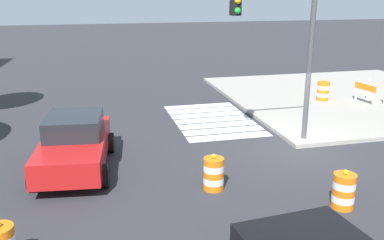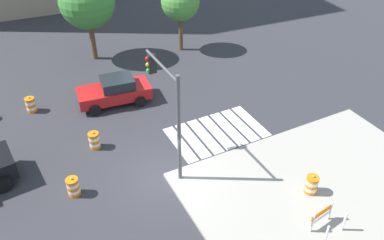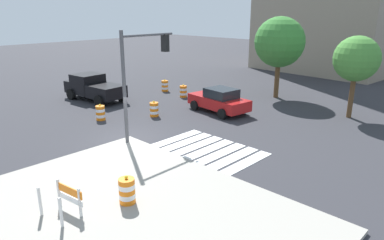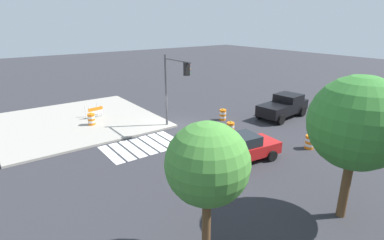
% 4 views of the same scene
% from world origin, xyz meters
% --- Properties ---
extents(ground_plane, '(120.00, 120.00, 0.00)m').
position_xyz_m(ground_plane, '(0.00, 0.00, 0.00)').
color(ground_plane, '#2D2D33').
extents(sidewalk_corner, '(12.00, 12.00, 0.15)m').
position_xyz_m(sidewalk_corner, '(6.00, -6.00, 0.07)').
color(sidewalk_corner, '#9E998E').
rests_on(sidewalk_corner, ground).
extents(crosswalk_stripes, '(5.10, 3.20, 0.02)m').
position_xyz_m(crosswalk_stripes, '(4.00, 1.80, 0.01)').
color(crosswalk_stripes, silver).
rests_on(crosswalk_stripes, ground).
extents(sports_car, '(4.49, 2.52, 1.63)m').
position_xyz_m(sports_car, '(0.07, 7.27, 0.81)').
color(sports_car, red).
rests_on(sports_car, ground).
extents(pickup_truck, '(5.31, 2.74, 1.92)m').
position_xyz_m(pickup_truck, '(-8.97, 3.25, 0.97)').
color(pickup_truck, black).
rests_on(pickup_truck, ground).
extents(traffic_barrel_near_corner, '(0.56, 0.56, 1.02)m').
position_xyz_m(traffic_barrel_near_corner, '(-4.06, 0.79, 0.45)').
color(traffic_barrel_near_corner, orange).
rests_on(traffic_barrel_near_corner, ground).
extents(traffic_barrel_crosswalk_end, '(0.56, 0.56, 1.02)m').
position_xyz_m(traffic_barrel_crosswalk_end, '(-2.29, 3.62, 0.45)').
color(traffic_barrel_crosswalk_end, orange).
rests_on(traffic_barrel_crosswalk_end, ground).
extents(traffic_barrel_median_near, '(0.56, 0.56, 1.02)m').
position_xyz_m(traffic_barrel_median_near, '(-4.68, 8.60, 0.45)').
color(traffic_barrel_median_near, orange).
rests_on(traffic_barrel_median_near, ground).
extents(traffic_barrel_median_far, '(0.56, 0.56, 1.02)m').
position_xyz_m(traffic_barrel_median_far, '(-7.30, 9.03, 0.45)').
color(traffic_barrel_median_far, orange).
rests_on(traffic_barrel_median_far, ground).
extents(traffic_barrel_on_sidewalk, '(0.56, 0.56, 1.02)m').
position_xyz_m(traffic_barrel_on_sidewalk, '(5.43, -4.12, 0.60)').
color(traffic_barrel_on_sidewalk, orange).
rests_on(traffic_barrel_on_sidewalk, sidewalk_corner).
extents(construction_barricade, '(1.34, 0.95, 1.00)m').
position_xyz_m(construction_barricade, '(4.53, -5.90, 0.72)').
color(construction_barricade, silver).
rests_on(construction_barricade, sidewalk_corner).
extents(traffic_light_pole, '(0.47, 3.29, 5.50)m').
position_xyz_m(traffic_light_pole, '(0.58, 0.54, 3.91)').
color(traffic_light_pole, '#4C4C51').
rests_on(traffic_light_pole, sidewalk_corner).
extents(street_tree_streetside_near, '(2.76, 2.76, 5.09)m').
position_xyz_m(street_tree_streetside_near, '(6.81, 12.07, 3.68)').
color(street_tree_streetside_near, brown).
rests_on(street_tree_streetside_near, ground).
extents(street_tree_streetside_mid, '(3.76, 3.76, 6.12)m').
position_xyz_m(street_tree_streetside_mid, '(0.58, 13.60, 4.22)').
color(street_tree_streetside_mid, brown).
rests_on(street_tree_streetside_mid, ground).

